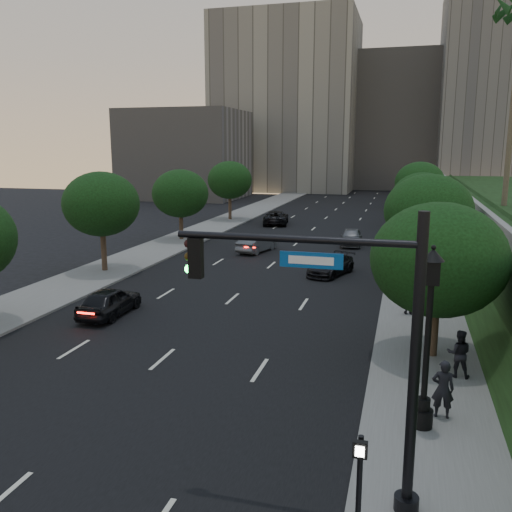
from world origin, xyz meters
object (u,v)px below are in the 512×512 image
(sedan_far_left, at_px, (276,218))
(pedestrian_c, at_px, (410,298))
(traffic_signal_mast, at_px, (363,360))
(sedan_far_right, at_px, (351,237))
(pedestrian_b, at_px, (459,353))
(sedan_near_right, at_px, (331,265))
(pedestrian_a, at_px, (443,389))
(street_lamp, at_px, (427,347))
(sedan_near_left, at_px, (110,301))
(sedan_mid_left, at_px, (257,243))

(sedan_far_left, xyz_separation_m, pedestrian_c, (13.87, -29.87, 0.25))
(traffic_signal_mast, xyz_separation_m, sedan_far_right, (-3.59, 34.52, -2.94))
(pedestrian_c, bearing_deg, pedestrian_b, 91.66)
(sedan_near_right, relative_size, pedestrian_a, 2.39)
(traffic_signal_mast, height_order, pedestrian_b, traffic_signal_mast)
(sedan_far_right, relative_size, pedestrian_a, 2.35)
(sedan_far_left, xyz_separation_m, sedan_far_right, (9.13, -10.66, -0.00))
(traffic_signal_mast, bearing_deg, sedan_far_left, 105.71)
(street_lamp, xyz_separation_m, pedestrian_c, (-0.38, 11.30, -1.64))
(sedan_far_left, bearing_deg, pedestrian_c, 105.86)
(sedan_far_left, bearing_deg, pedestrian_b, 103.70)
(sedan_near_left, distance_m, pedestrian_a, 16.78)
(sedan_mid_left, bearing_deg, pedestrian_b, 135.58)
(sedan_far_right, xyz_separation_m, pedestrian_b, (6.43, -26.43, 0.29))
(traffic_signal_mast, height_order, pedestrian_a, traffic_signal_mast)
(traffic_signal_mast, relative_size, sedan_near_left, 1.64)
(sedan_near_left, height_order, pedestrian_a, pedestrian_a)
(sedan_mid_left, height_order, pedestrian_b, pedestrian_b)
(sedan_near_left, distance_m, sedan_near_right, 15.03)
(sedan_near_left, distance_m, sedan_far_left, 33.61)
(traffic_signal_mast, distance_m, pedestrian_b, 8.98)
(traffic_signal_mast, relative_size, sedan_mid_left, 1.61)
(sedan_far_left, height_order, sedan_near_right, sedan_far_left)
(traffic_signal_mast, bearing_deg, sedan_near_left, 138.81)
(traffic_signal_mast, bearing_deg, pedestrian_a, 66.28)
(street_lamp, xyz_separation_m, sedan_far_left, (-14.24, 41.16, -1.90))
(sedan_near_left, relative_size, pedestrian_c, 2.54)
(sedan_far_left, relative_size, pedestrian_c, 3.16)
(sedan_far_left, bearing_deg, street_lamp, 100.04)
(traffic_signal_mast, height_order, sedan_far_right, traffic_signal_mast)
(sedan_near_left, bearing_deg, sedan_near_right, -129.94)
(sedan_near_right, distance_m, pedestrian_a, 19.39)
(sedan_near_right, height_order, pedestrian_c, pedestrian_c)
(pedestrian_a, bearing_deg, pedestrian_b, -103.68)
(sedan_mid_left, height_order, pedestrian_a, pedestrian_a)
(sedan_mid_left, bearing_deg, sedan_far_left, -68.51)
(pedestrian_a, distance_m, pedestrian_b, 3.38)
(traffic_signal_mast, distance_m, sedan_mid_left, 31.54)
(sedan_near_right, bearing_deg, sedan_near_left, -110.34)
(street_lamp, relative_size, sedan_far_left, 1.06)
(pedestrian_b, bearing_deg, pedestrian_a, 80.58)
(street_lamp, bearing_deg, sedan_near_right, 105.43)
(sedan_near_left, xyz_separation_m, sedan_near_right, (9.45, 11.68, -0.09))
(sedan_mid_left, distance_m, pedestrian_c, 18.45)
(sedan_near_right, bearing_deg, sedan_far_right, 107.66)
(sedan_near_left, relative_size, sedan_far_right, 0.99)
(traffic_signal_mast, bearing_deg, sedan_mid_left, 109.64)
(sedan_near_left, xyz_separation_m, pedestrian_a, (15.34, -6.78, 0.34))
(sedan_far_right, distance_m, pedestrian_b, 27.20)
(traffic_signal_mast, xyz_separation_m, pedestrian_c, (1.15, 15.32, -2.68))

